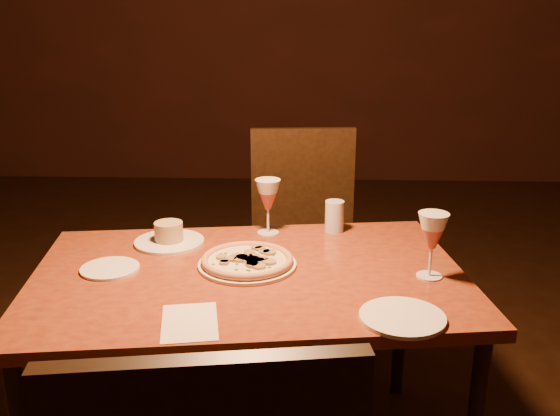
{
  "coord_description": "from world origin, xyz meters",
  "views": [
    {
      "loc": [
        0.05,
        -1.8,
        1.43
      ],
      "look_at": [
        -0.02,
        -0.05,
        0.87
      ],
      "focal_mm": 40.0,
      "sensor_mm": 36.0,
      "label": 1
    }
  ],
  "objects": [
    {
      "name": "dining_table",
      "position": [
        -0.11,
        -0.1,
        0.62
      ],
      "size": [
        1.37,
        0.98,
        0.68
      ],
      "rotation": [
        0.0,
        0.0,
        0.13
      ],
      "color": "brown",
      "rests_on": "floor"
    },
    {
      "name": "chair_far",
      "position": [
        0.06,
        0.72,
        0.53
      ],
      "size": [
        0.49,
        0.49,
        0.94
      ],
      "rotation": [
        0.0,
        0.0,
        0.09
      ],
      "color": "black",
      "rests_on": "floor"
    },
    {
      "name": "pizza_plate",
      "position": [
        -0.12,
        -0.05,
        0.7
      ],
      "size": [
        0.3,
        0.3,
        0.03
      ],
      "color": "white",
      "rests_on": "dining_table"
    },
    {
      "name": "ramekin_saucer",
      "position": [
        -0.4,
        0.13,
        0.71
      ],
      "size": [
        0.23,
        0.23,
        0.07
      ],
      "color": "white",
      "rests_on": "dining_table"
    },
    {
      "name": "wine_glass_far",
      "position": [
        -0.07,
        0.24,
        0.78
      ],
      "size": [
        0.09,
        0.09,
        0.19
      ],
      "primitive_type": null,
      "color": "#A14A43",
      "rests_on": "dining_table"
    },
    {
      "name": "wine_glass_right",
      "position": [
        0.42,
        -0.11,
        0.78
      ],
      "size": [
        0.09,
        0.09,
        0.19
      ],
      "primitive_type": null,
      "color": "#A14A43",
      "rests_on": "dining_table"
    },
    {
      "name": "water_tumbler",
      "position": [
        0.16,
        0.27,
        0.74
      ],
      "size": [
        0.07,
        0.07,
        0.11
      ],
      "primitive_type": "cylinder",
      "color": "silver",
      "rests_on": "dining_table"
    },
    {
      "name": "side_plate_left",
      "position": [
        -0.53,
        -0.1,
        0.69
      ],
      "size": [
        0.17,
        0.17,
        0.01
      ],
      "primitive_type": "cylinder",
      "color": "white",
      "rests_on": "dining_table"
    },
    {
      "name": "side_plate_near",
      "position": [
        0.3,
        -0.38,
        0.69
      ],
      "size": [
        0.22,
        0.22,
        0.01
      ],
      "primitive_type": "cylinder",
      "color": "white",
      "rests_on": "dining_table"
    },
    {
      "name": "menu_card",
      "position": [
        -0.23,
        -0.41,
        0.68
      ],
      "size": [
        0.17,
        0.22,
        0.0
      ],
      "primitive_type": "cube",
      "rotation": [
        0.0,
        0.0,
        0.18
      ],
      "color": "beige",
      "rests_on": "dining_table"
    }
  ]
}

